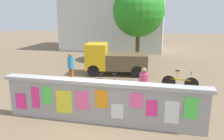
{
  "coord_description": "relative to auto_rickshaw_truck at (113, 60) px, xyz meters",
  "views": [
    {
      "loc": [
        1.93,
        -6.74,
        3.57
      ],
      "look_at": [
        -0.25,
        2.57,
        1.2
      ],
      "focal_mm": 36.65,
      "sensor_mm": 36.0,
      "label": 1
    }
  ],
  "objects": [
    {
      "name": "poster_wall",
      "position": [
        1.05,
        -6.3,
        -0.14
      ],
      "size": [
        6.82,
        0.42,
        1.47
      ],
      "color": "#9A9A9A",
      "rests_on": "ground"
    },
    {
      "name": "ground",
      "position": [
        1.05,
        1.7,
        -0.9
      ],
      "size": [
        60.0,
        60.0,
        0.0
      ],
      "primitive_type": "plane",
      "color": "#7A664C"
    },
    {
      "name": "person_bystander",
      "position": [
        -1.73,
        -2.3,
        0.09
      ],
      "size": [
        0.46,
        0.46,
        1.62
      ],
      "color": "#BF6626",
      "rests_on": "ground"
    },
    {
      "name": "auto_rickshaw_truck",
      "position": [
        0.0,
        0.0,
        0.0
      ],
      "size": [
        3.78,
        2.0,
        1.85
      ],
      "color": "black",
      "rests_on": "ground"
    },
    {
      "name": "tree_roadside",
      "position": [
        0.93,
        4.23,
        2.85
      ],
      "size": [
        3.8,
        3.8,
        5.66
      ],
      "color": "brown",
      "rests_on": "ground"
    },
    {
      "name": "person_walking",
      "position": [
        2.26,
        -4.75,
        0.09
      ],
      "size": [
        0.44,
        0.44,
        1.62
      ],
      "color": "#338CBF",
      "rests_on": "ground"
    },
    {
      "name": "bicycle_far",
      "position": [
        3.76,
        -2.11,
        -0.54
      ],
      "size": [
        1.71,
        0.44,
        0.95
      ],
      "color": "black",
      "rests_on": "ground"
    },
    {
      "name": "motorcycle",
      "position": [
        -0.77,
        -4.55,
        -0.44
      ],
      "size": [
        1.9,
        0.56,
        0.87
      ],
      "color": "black",
      "rests_on": "ground"
    },
    {
      "name": "building_background",
      "position": [
        -2.22,
        10.42,
        2.42
      ],
      "size": [
        10.14,
        6.36,
        6.59
      ],
      "color": "silver",
      "rests_on": "ground"
    },
    {
      "name": "bicycle_near",
      "position": [
        0.68,
        -3.36,
        -0.54
      ],
      "size": [
        1.71,
        0.44,
        0.95
      ],
      "color": "black",
      "rests_on": "ground"
    }
  ]
}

